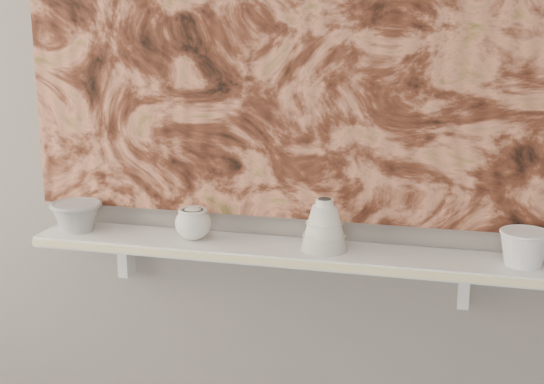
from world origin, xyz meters
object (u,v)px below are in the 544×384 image
(shelf, at_px, (281,251))
(painting, at_px, (288,16))
(bowl_white, at_px, (524,248))
(cup_cream, at_px, (193,223))
(bowl_grey, at_px, (77,216))
(bell_vessel, at_px, (324,224))

(shelf, bearing_deg, painting, 90.00)
(shelf, xyz_separation_m, bowl_white, (0.63, 0.00, 0.06))
(painting, xyz_separation_m, cup_cream, (-0.25, -0.08, -0.56))
(cup_cream, distance_m, bowl_white, 0.88)
(painting, height_order, bowl_grey, painting)
(shelf, xyz_separation_m, bell_vessel, (0.12, 0.00, 0.09))
(painting, bearing_deg, bell_vessel, -33.99)
(bell_vessel, distance_m, bowl_white, 0.51)
(bowl_grey, bearing_deg, bell_vessel, 0.00)
(bell_vessel, bearing_deg, shelf, 180.00)
(bowl_grey, bearing_deg, painting, 7.53)
(shelf, distance_m, bowl_grey, 0.61)
(shelf, bearing_deg, bowl_white, 0.00)
(bowl_grey, relative_size, bowl_white, 1.18)
(shelf, distance_m, bowl_white, 0.63)
(bowl_white, bearing_deg, bowl_grey, 180.00)
(bell_vessel, relative_size, bowl_white, 1.11)
(bowl_white, bearing_deg, bell_vessel, 180.00)
(bowl_grey, bearing_deg, shelf, 0.00)
(painting, bearing_deg, bowl_white, -7.30)
(bowl_grey, distance_m, bell_vessel, 0.73)
(cup_cream, height_order, bowl_white, same)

